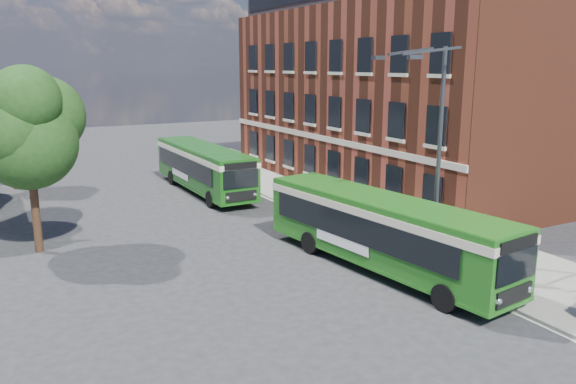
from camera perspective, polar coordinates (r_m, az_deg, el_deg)
ground at (r=23.83m, az=1.81°, el=-7.53°), size 120.00×120.00×0.00m
pavement at (r=33.85m, az=5.27°, el=-1.26°), size 6.00×48.00×0.15m
kerb_line at (r=32.33m, az=0.76°, el=-2.01°), size 0.12×48.00×0.01m
brick_office at (r=40.23m, az=10.74°, el=10.74°), size 12.10×26.00×14.20m
street_lamp at (r=23.88m, az=14.47°, el=4.01°), size 2.96×2.38×9.00m
bus_stop_sign at (r=23.62m, az=19.01°, el=-4.57°), size 0.35×0.08×2.52m
bus_front at (r=23.25m, az=9.52°, el=-3.46°), size 4.09×12.45×3.02m
bus_rear at (r=37.44m, az=-8.60°, el=2.77°), size 2.74×12.29×3.02m
pedestrian_a at (r=23.05m, az=22.89°, el=-6.78°), size 0.68×0.55×1.60m
pedestrian_b at (r=24.00m, az=15.51°, el=-5.61°), size 0.82×0.70×1.47m
tree_left at (r=26.83m, az=-24.84°, el=5.97°), size 4.92×4.67×8.30m
tree_right at (r=41.77m, az=-26.45°, el=6.80°), size 4.24×4.04×7.17m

